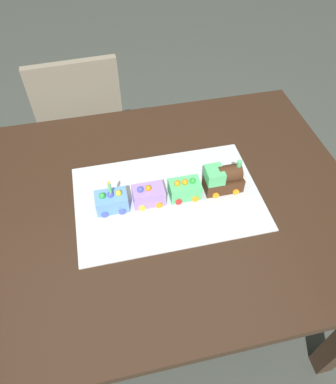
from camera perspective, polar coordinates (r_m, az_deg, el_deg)
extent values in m
plane|color=#474C44|center=(1.80, -2.37, -16.65)|extent=(8.00, 8.00, 0.00)
cube|color=#382316|center=(1.18, -3.47, -2.07)|extent=(1.40, 1.00, 0.03)
cube|color=#382316|center=(1.89, 14.01, 4.44)|extent=(0.07, 0.07, 0.71)
cube|color=gray|center=(2.03, -13.51, 11.40)|extent=(0.42, 0.42, 0.04)
cube|color=gray|center=(1.76, -14.15, 13.62)|extent=(0.40, 0.05, 0.40)
cube|color=gray|center=(2.31, -8.77, 10.21)|extent=(0.04, 0.04, 0.42)
cube|color=gray|center=(2.32, -17.12, 8.48)|extent=(0.04, 0.04, 0.42)
cube|color=gray|center=(2.06, -7.19, 4.51)|extent=(0.04, 0.04, 0.42)
cube|color=gray|center=(2.06, -16.48, 2.60)|extent=(0.04, 0.04, 0.42)
cube|color=silver|center=(1.17, 0.00, -1.02)|extent=(0.60, 0.40, 0.00)
cube|color=#472816|center=(1.20, 8.67, 1.50)|extent=(0.12, 0.06, 0.05)
cylinder|color=#472816|center=(1.17, 9.64, 3.08)|extent=(0.07, 0.05, 0.05)
cube|color=#59CC7A|center=(1.15, 7.33, 2.81)|extent=(0.06, 0.06, 0.04)
cylinder|color=#59CC7A|center=(1.16, 11.15, 4.36)|extent=(0.02, 0.02, 0.03)
sphere|color=#F4EFCC|center=(1.21, 11.77, 2.25)|extent=(0.02, 0.02, 0.02)
cylinder|color=orange|center=(1.24, 9.58, 2.51)|extent=(0.02, 0.01, 0.02)
cylinder|color=red|center=(1.22, 6.54, 2.01)|extent=(0.02, 0.01, 0.02)
cylinder|color=orange|center=(1.20, 10.69, 0.05)|extent=(0.02, 0.01, 0.02)
cylinder|color=orange|center=(1.18, 7.56, -0.50)|extent=(0.02, 0.01, 0.02)
cube|color=#59CC7A|center=(1.16, 2.62, 0.57)|extent=(0.10, 0.06, 0.06)
cylinder|color=yellow|center=(1.20, 3.43, 1.50)|extent=(0.02, 0.01, 0.02)
cylinder|color=#D84CB2|center=(1.19, 0.88, 1.07)|extent=(0.02, 0.01, 0.02)
cylinder|color=orange|center=(1.16, 4.34, -1.07)|extent=(0.02, 0.01, 0.02)
cylinder|color=red|center=(1.15, 1.70, -1.53)|extent=(0.02, 0.01, 0.02)
sphere|color=orange|center=(1.14, 2.67, 1.70)|extent=(0.02, 0.02, 0.02)
sphere|color=orange|center=(1.13, 1.45, 1.50)|extent=(0.02, 0.02, 0.02)
sphere|color=green|center=(1.14, 3.89, 1.90)|extent=(0.02, 0.02, 0.02)
cube|color=#AD84E0|center=(1.15, -3.10, -0.40)|extent=(0.10, 0.06, 0.06)
cylinder|color=orange|center=(1.19, -2.08, 0.58)|extent=(0.02, 0.01, 0.02)
cylinder|color=orange|center=(1.18, -4.70, 0.14)|extent=(0.02, 0.01, 0.02)
cylinder|color=orange|center=(1.14, -1.37, -2.07)|extent=(0.02, 0.01, 0.02)
cylinder|color=yellow|center=(1.14, -4.10, -2.54)|extent=(0.02, 0.01, 0.02)
sphere|color=#4C59D8|center=(1.12, -4.43, 0.51)|extent=(0.02, 0.02, 0.02)
sphere|color=orange|center=(1.12, -3.17, 0.72)|extent=(0.02, 0.02, 0.02)
cube|color=#669EEA|center=(1.14, -8.92, -1.38)|extent=(0.10, 0.06, 0.06)
cylinder|color=orange|center=(1.18, -7.71, -0.37)|extent=(0.02, 0.01, 0.02)
cylinder|color=red|center=(1.18, -10.35, -0.81)|extent=(0.02, 0.01, 0.02)
cylinder|color=#4C59D8|center=(1.13, -7.24, -3.07)|extent=(0.02, 0.01, 0.02)
cylinder|color=#4C59D8|center=(1.13, -9.98, -3.53)|extent=(0.02, 0.01, 0.02)
sphere|color=yellow|center=(1.12, -7.86, -0.06)|extent=(0.02, 0.02, 0.02)
sphere|color=#4C59D8|center=(1.12, -9.13, -0.28)|extent=(0.02, 0.02, 0.02)
sphere|color=green|center=(1.12, -10.39, -0.49)|extent=(0.02, 0.02, 0.02)
cylinder|color=#66D872|center=(1.09, -9.24, 0.78)|extent=(0.01, 0.01, 0.04)
cone|color=yellow|center=(1.07, -9.41, 1.71)|extent=(0.01, 0.01, 0.01)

